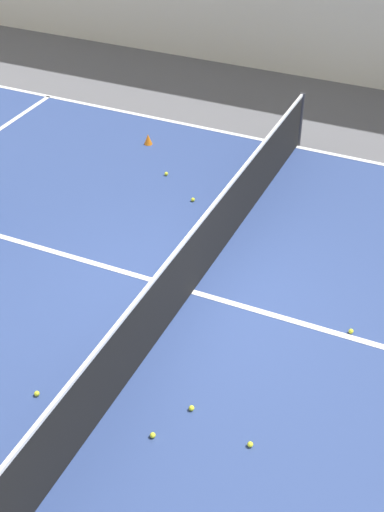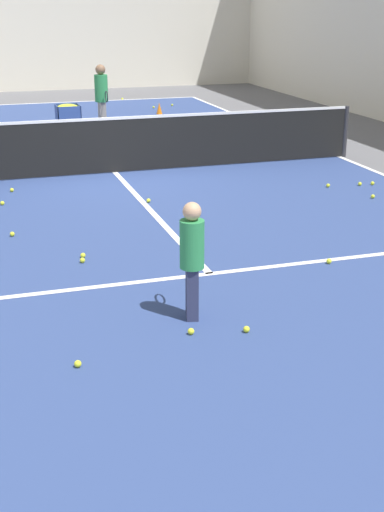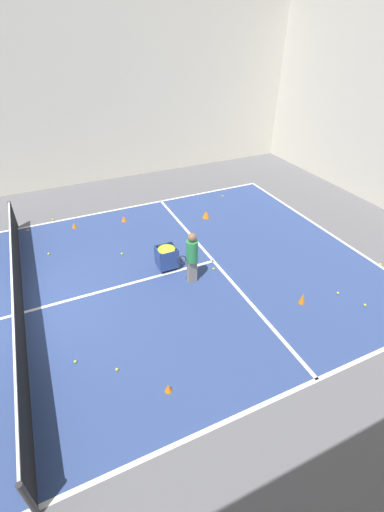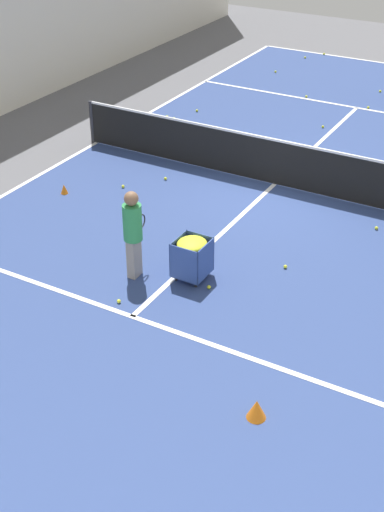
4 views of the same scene
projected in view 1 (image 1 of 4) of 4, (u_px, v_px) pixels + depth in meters
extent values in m
plane|color=#5B5B60|center=(192.00, 292.00, 10.37)|extent=(31.88, 31.88, 0.00)
cube|color=navy|center=(192.00, 292.00, 10.37)|extent=(9.86, 20.96, 0.00)
cube|color=white|center=(296.00, 147.00, 13.97)|extent=(0.10, 20.96, 0.00)
cube|color=white|center=(192.00, 292.00, 10.36)|extent=(0.10, 11.53, 0.00)
cylinder|color=#2D2D33|center=(300.00, 120.00, 13.72)|extent=(0.10, 0.10, 1.08)
cube|color=black|center=(192.00, 263.00, 10.05)|extent=(9.96, 0.03, 1.01)
cube|color=white|center=(192.00, 232.00, 9.74)|extent=(9.96, 0.04, 0.05)
cone|color=orange|center=(148.00, 139.00, 14.00)|extent=(0.16, 0.16, 0.21)
sphere|color=yellow|center=(191.00, 408.00, 8.54)|extent=(0.07, 0.07, 0.07)
sphere|color=yellow|center=(166.00, 174.00, 13.05)|extent=(0.07, 0.07, 0.07)
sphere|color=yellow|center=(37.00, 394.00, 8.73)|extent=(0.07, 0.07, 0.07)
sphere|color=yellow|center=(351.00, 331.00, 9.63)|extent=(0.07, 0.07, 0.07)
sphere|color=yellow|center=(153.00, 435.00, 8.21)|extent=(0.07, 0.07, 0.07)
sphere|color=yellow|center=(193.00, 200.00, 12.33)|extent=(0.07, 0.07, 0.07)
sphere|color=yellow|center=(250.00, 444.00, 8.11)|extent=(0.07, 0.07, 0.07)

